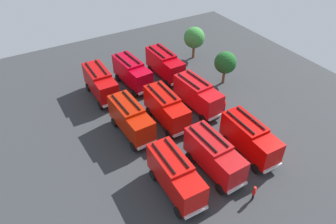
{
  "coord_description": "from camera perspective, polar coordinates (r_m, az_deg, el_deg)",
  "views": [
    {
      "loc": [
        25.78,
        -15.07,
        24.45
      ],
      "look_at": [
        0.0,
        0.0,
        1.4
      ],
      "focal_mm": 33.69,
      "sensor_mm": 36.0,
      "label": 1
    }
  ],
  "objects": [
    {
      "name": "ground_plane",
      "position": [
        38.59,
        0.0,
        -1.65
      ],
      "size": [
        55.17,
        55.17,
        0.0
      ],
      "primitive_type": "plane",
      "color": "#2D3033"
    },
    {
      "name": "fire_truck_0",
      "position": [
        42.65,
        -12.13,
        5.23
      ],
      "size": [
        7.22,
        2.8,
        3.88
      ],
      "rotation": [
        0.0,
        0.0,
        -0.01
      ],
      "color": "#AC0809",
      "rests_on": "ground"
    },
    {
      "name": "fire_truck_1",
      "position": [
        35.8,
        -6.71,
        -1.16
      ],
      "size": [
        7.29,
        2.98,
        3.88
      ],
      "rotation": [
        0.0,
        0.0,
        0.04
      ],
      "color": "#AA1603",
      "rests_on": "ground"
    },
    {
      "name": "fire_truck_2",
      "position": [
        29.57,
        1.35,
        -11.29
      ],
      "size": [
        7.25,
        2.87,
        3.88
      ],
      "rotation": [
        0.0,
        0.0,
        -0.02
      ],
      "color": "#BA0D09",
      "rests_on": "ground"
    },
    {
      "name": "fire_truck_3",
      "position": [
        44.3,
        -6.52,
        7.18
      ],
      "size": [
        7.37,
        3.22,
        3.88
      ],
      "rotation": [
        0.0,
        0.0,
        0.08
      ],
      "color": "#A90215",
      "rests_on": "ground"
    },
    {
      "name": "fire_truck_4",
      "position": [
        37.16,
        -0.32,
        0.8
      ],
      "size": [
        7.21,
        2.77,
        3.88
      ],
      "rotation": [
        0.0,
        0.0,
        -0.0
      ],
      "color": "#B60B05",
      "rests_on": "ground"
    },
    {
      "name": "fire_truck_5",
      "position": [
        31.63,
        8.29,
        -7.67
      ],
      "size": [
        7.28,
        2.95,
        3.88
      ],
      "rotation": [
        0.0,
        0.0,
        0.03
      ],
      "color": "#AB0F12",
      "rests_on": "ground"
    },
    {
      "name": "fire_truck_6",
      "position": [
        46.08,
        -0.59,
        8.72
      ],
      "size": [
        7.28,
        2.95,
        3.88
      ],
      "rotation": [
        0.0,
        0.0,
        0.03
      ],
      "color": "#A9030C",
      "rests_on": "ground"
    },
    {
      "name": "fire_truck_7",
      "position": [
        39.6,
        5.38,
        3.22
      ],
      "size": [
        7.37,
        3.22,
        3.88
      ],
      "rotation": [
        0.0,
        0.0,
        0.08
      ],
      "color": "#BC0C11",
      "rests_on": "ground"
    },
    {
      "name": "fire_truck_8",
      "position": [
        34.22,
        14.59,
        -4.49
      ],
      "size": [
        7.22,
        2.8,
        3.88
      ],
      "rotation": [
        0.0,
        0.0,
        -0.01
      ],
      "color": "#BC0503",
      "rests_on": "ground"
    },
    {
      "name": "firefighter_0",
      "position": [
        40.16,
        10.2,
        1.06
      ],
      "size": [
        0.46,
        0.47,
        1.6
      ],
      "rotation": [
        0.0,
        0.0,
        3.91
      ],
      "color": "black",
      "rests_on": "ground"
    },
    {
      "name": "firefighter_1",
      "position": [
        30.81,
        15.3,
        -13.91
      ],
      "size": [
        0.4,
        0.48,
        1.71
      ],
      "rotation": [
        0.0,
        0.0,
        0.44
      ],
      "color": "black",
      "rests_on": "ground"
    },
    {
      "name": "tree_0",
      "position": [
        51.06,
        4.77,
        13.25
      ],
      "size": [
        3.31,
        3.31,
        5.13
      ],
      "color": "brown",
      "rests_on": "ground"
    },
    {
      "name": "tree_1",
      "position": [
        44.84,
        10.34,
        8.77
      ],
      "size": [
        3.09,
        3.09,
        4.8
      ],
      "color": "brown",
      "rests_on": "ground"
    },
    {
      "name": "traffic_cone_0",
      "position": [
        46.84,
        -3.87,
        6.56
      ],
      "size": [
        0.44,
        0.44,
        0.63
      ],
      "primitive_type": "cone",
      "color": "#F2600C",
      "rests_on": "ground"
    },
    {
      "name": "traffic_cone_1",
      "position": [
        42.23,
        0.14,
        2.82
      ],
      "size": [
        0.45,
        0.45,
        0.64
      ],
      "primitive_type": "cone",
      "color": "#F2600C",
      "rests_on": "ground"
    }
  ]
}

